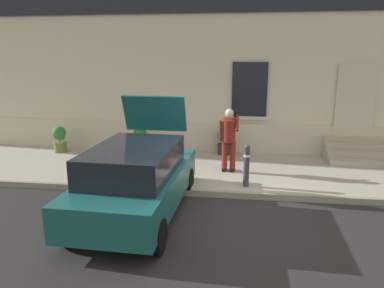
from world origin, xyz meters
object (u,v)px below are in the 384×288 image
(planter_charcoal, at_px, (224,141))
(bollard_near_person, at_px, (247,164))
(person_on_phone, at_px, (229,136))
(planter_olive, at_px, (60,138))
(planter_cream, at_px, (141,140))
(hatchback_car_teal, at_px, (137,178))

(planter_charcoal, bearing_deg, bollard_near_person, -77.10)
(bollard_near_person, relative_size, person_on_phone, 0.60)
(bollard_near_person, distance_m, planter_olive, 6.50)
(planter_cream, relative_size, planter_charcoal, 1.00)
(planter_cream, height_order, planter_charcoal, same)
(hatchback_car_teal, relative_size, planter_charcoal, 4.79)
(hatchback_car_teal, distance_m, person_on_phone, 3.21)
(person_on_phone, bearing_deg, planter_charcoal, 89.19)
(bollard_near_person, xyz_separation_m, person_on_phone, (-0.46, 1.06, 0.44))
(planter_charcoal, bearing_deg, person_on_phone, -83.88)
(hatchback_car_teal, height_order, planter_charcoal, hatchback_car_teal)
(hatchback_car_teal, xyz_separation_m, planter_cream, (-1.10, 4.22, -0.19))
(bollard_near_person, bearing_deg, planter_olive, 157.67)
(hatchback_car_teal, distance_m, planter_charcoal, 4.75)
(hatchback_car_teal, height_order, planter_olive, hatchback_car_teal)
(hatchback_car_teal, bearing_deg, planter_cream, 104.63)
(person_on_phone, bearing_deg, hatchback_car_teal, -130.62)
(planter_cream, distance_m, planter_charcoal, 2.69)
(hatchback_car_teal, xyz_separation_m, person_on_phone, (1.77, 2.66, 0.35))
(person_on_phone, xyz_separation_m, planter_olive, (-5.55, 1.41, -0.54))
(hatchback_car_teal, bearing_deg, bollard_near_person, 35.59)
(bollard_near_person, height_order, planter_olive, bollard_near_person)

